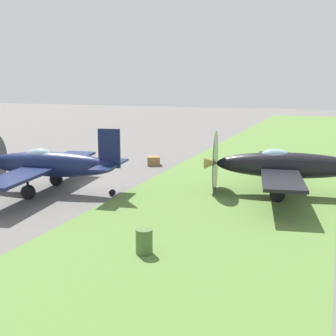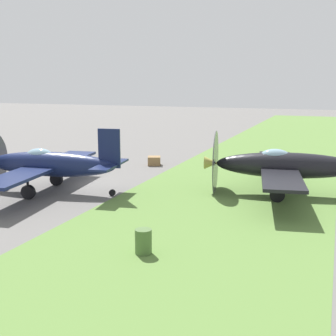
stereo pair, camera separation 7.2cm
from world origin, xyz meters
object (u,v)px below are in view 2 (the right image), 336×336
at_px(airplane_wingman, 284,165).
at_px(fuel_drum, 143,242).
at_px(airplane_lead, 48,164).
at_px(supply_crate, 154,161).

height_order(airplane_wingman, fuel_drum, airplane_wingman).
bearing_deg(fuel_drum, airplane_lead, 53.19).
distance_m(airplane_wingman, supply_crate, 11.36).
height_order(airplane_lead, airplane_wingman, airplane_wingman).
xyz_separation_m(airplane_wingman, supply_crate, (5.52, 9.84, -1.29)).
relative_size(airplane_lead, supply_crate, 11.82).
relative_size(fuel_drum, supply_crate, 1.00).
distance_m(fuel_drum, supply_crate, 17.12).
height_order(airplane_lead, fuel_drum, airplane_lead).
bearing_deg(airplane_wingman, fuel_drum, 150.69).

